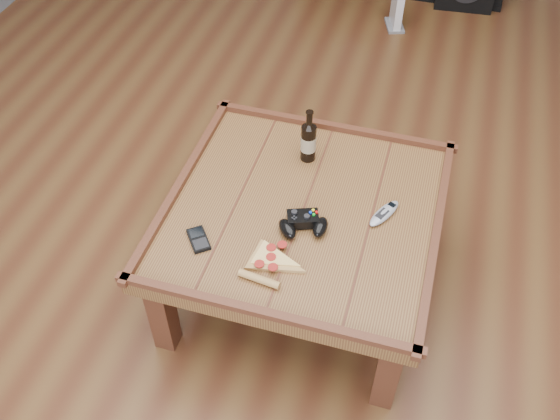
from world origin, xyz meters
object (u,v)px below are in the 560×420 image
(pizza_slice, at_px, (269,262))
(smartphone, at_px, (199,239))
(coffee_table, at_px, (303,220))
(beer_bottle, at_px, (308,140))
(game_controller, at_px, (303,224))
(game_console, at_px, (396,11))
(remote_control, at_px, (384,213))

(pizza_slice, height_order, smartphone, pizza_slice)
(smartphone, bearing_deg, coffee_table, 0.87)
(pizza_slice, bearing_deg, beer_bottle, 98.09)
(game_controller, relative_size, game_console, 0.80)
(beer_bottle, relative_size, game_controller, 1.24)
(beer_bottle, distance_m, game_console, 1.93)
(pizza_slice, relative_size, smartphone, 2.23)
(beer_bottle, distance_m, remote_control, 0.42)
(smartphone, relative_size, remote_control, 0.74)
(game_console, bearing_deg, remote_control, -102.01)
(coffee_table, height_order, beer_bottle, beer_bottle)
(coffee_table, distance_m, beer_bottle, 0.32)
(game_controller, relative_size, pizza_slice, 0.67)
(pizza_slice, bearing_deg, game_controller, 76.42)
(coffee_table, relative_size, game_controller, 5.50)
(coffee_table, height_order, game_console, coffee_table)
(coffee_table, bearing_deg, remote_control, 10.11)
(pizza_slice, bearing_deg, coffee_table, 87.69)
(beer_bottle, xyz_separation_m, pizza_slice, (0.01, -0.56, -0.08))
(coffee_table, height_order, remote_control, coffee_table)
(remote_control, bearing_deg, beer_bottle, 172.80)
(game_controller, height_order, remote_control, game_controller)
(coffee_table, distance_m, game_controller, 0.13)
(game_controller, bearing_deg, beer_bottle, 81.96)
(beer_bottle, bearing_deg, game_controller, -77.80)
(pizza_slice, height_order, game_console, pizza_slice)
(beer_bottle, height_order, smartphone, beer_bottle)
(coffee_table, distance_m, remote_control, 0.30)
(beer_bottle, distance_m, smartphone, 0.60)
(game_controller, distance_m, game_console, 2.27)
(game_console, bearing_deg, beer_bottle, -111.82)
(beer_bottle, bearing_deg, remote_control, -32.95)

